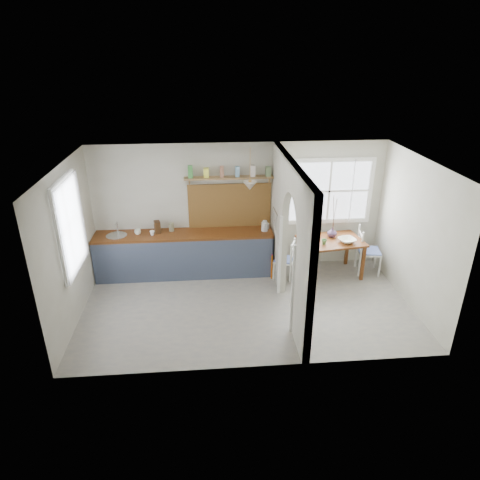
{
  "coord_description": "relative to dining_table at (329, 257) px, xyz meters",
  "views": [
    {
      "loc": [
        -0.69,
        -6.47,
        4.24
      ],
      "look_at": [
        -0.11,
        0.23,
        1.2
      ],
      "focal_mm": 32.0,
      "sensor_mm": 36.0,
      "label": 1
    }
  ],
  "objects": [
    {
      "name": "knife_block",
      "position": [
        -3.4,
        0.35,
        0.64
      ],
      "size": [
        0.15,
        0.18,
        0.24
      ],
      "primitive_type": "cube",
      "rotation": [
        0.0,
        0.0,
        0.26
      ],
      "color": "#472D17",
      "rests_on": "counter"
    },
    {
      "name": "shelf",
      "position": [
        -1.96,
        0.47,
        1.61
      ],
      "size": [
        1.75,
        0.2,
        0.21
      ],
      "color": "#A67B45",
      "rests_on": "walls"
    },
    {
      "name": "partition",
      "position": [
        -1.06,
        -0.96,
        1.07
      ],
      "size": [
        0.12,
        3.2,
        2.6
      ],
      "color": "beige",
      "rests_on": "floor"
    },
    {
      "name": "floor",
      "position": [
        -1.76,
        -1.02,
        -0.38
      ],
      "size": [
        5.8,
        3.2,
        0.01
      ],
      "primitive_type": "cube",
      "color": "#9D9580",
      "rests_on": "ground"
    },
    {
      "name": "kettle",
      "position": [
        -1.29,
        0.27,
        0.62
      ],
      "size": [
        0.18,
        0.15,
        0.21
      ],
      "primitive_type": null,
      "rotation": [
        0.0,
        0.0,
        -0.03
      ],
      "color": "silver",
      "rests_on": "counter"
    },
    {
      "name": "chair_left",
      "position": [
        -0.93,
        -0.04,
        0.02
      ],
      "size": [
        0.48,
        0.48,
        0.81
      ],
      "primitive_type": null,
      "rotation": [
        0.0,
        0.0,
        -1.95
      ],
      "color": "white",
      "rests_on": "floor"
    },
    {
      "name": "utensil_rail",
      "position": [
        -1.15,
        -0.12,
        1.07
      ],
      "size": [
        0.02,
        0.5,
        0.02
      ],
      "primitive_type": "cylinder",
      "rotation": [
        1.57,
        0.0,
        0.0
      ],
      "color": "silver",
      "rests_on": "partition"
    },
    {
      "name": "mug_b",
      "position": [
        -3.78,
        0.3,
        0.57
      ],
      "size": [
        0.16,
        0.16,
        0.1
      ],
      "primitive_type": "imported",
      "rotation": [
        0.0,
        0.0,
        0.3
      ],
      "color": "white",
      "rests_on": "counter"
    },
    {
      "name": "table_cup",
      "position": [
        -0.19,
        -0.17,
        0.43
      ],
      "size": [
        0.13,
        0.13,
        0.1
      ],
      "primitive_type": "imported",
      "rotation": [
        0.0,
        0.0,
        0.25
      ],
      "color": "#538E4D",
      "rests_on": "dining_table"
    },
    {
      "name": "bowl",
      "position": [
        0.28,
        -0.12,
        0.42
      ],
      "size": [
        0.4,
        0.4,
        0.08
      ],
      "primitive_type": "imported",
      "rotation": [
        0.0,
        0.0,
        0.27
      ],
      "color": "white",
      "rests_on": "dining_table"
    },
    {
      "name": "counter",
      "position": [
        -2.89,
        0.3,
        0.07
      ],
      "size": [
        3.5,
        0.6,
        0.9
      ],
      "color": "brown",
      "rests_on": "floor"
    },
    {
      "name": "nook_window",
      "position": [
        0.04,
        0.54,
        1.22
      ],
      "size": [
        1.76,
        0.1,
        1.3
      ],
      "primitive_type": null,
      "color": "white",
      "rests_on": "walls"
    },
    {
      "name": "ceiling",
      "position": [
        -1.76,
        -1.02,
        2.22
      ],
      "size": [
        5.8,
        3.2,
        0.01
      ],
      "primitive_type": "cube",
      "color": "beige",
      "rests_on": "walls"
    },
    {
      "name": "towel_orange",
      "position": [
        -1.18,
        -0.07,
        -0.13
      ],
      "size": [
        0.02,
        0.03,
        0.53
      ],
      "primitive_type": "cube",
      "color": "orange",
      "rests_on": "counter"
    },
    {
      "name": "chair_right",
      "position": [
        0.82,
        0.04,
        0.1
      ],
      "size": [
        0.51,
        0.51,
        0.97
      ],
      "primitive_type": null,
      "rotation": [
        0.0,
        0.0,
        1.4
      ],
      "color": "white",
      "rests_on": "floor"
    },
    {
      "name": "backsplash",
      "position": [
        -1.96,
        0.55,
        0.97
      ],
      "size": [
        1.65,
        0.03,
        0.9
      ],
      "primitive_type": "cube",
      "color": "brown",
      "rests_on": "walls"
    },
    {
      "name": "sink",
      "position": [
        -4.19,
        0.28,
        0.51
      ],
      "size": [
        0.4,
        0.4,
        0.02
      ],
      "primitive_type": "cylinder",
      "color": "silver",
      "rests_on": "counter"
    },
    {
      "name": "dining_table",
      "position": [
        0.0,
        0.0,
        0.0
      ],
      "size": [
        1.33,
        0.98,
        0.77
      ],
      "primitive_type": null,
      "rotation": [
        0.0,
        0.0,
        0.14
      ],
      "color": "brown",
      "rests_on": "floor"
    },
    {
      "name": "vase",
      "position": [
        0.06,
        0.15,
        0.48
      ],
      "size": [
        0.25,
        0.25,
        0.2
      ],
      "primitive_type": "imported",
      "rotation": [
        0.0,
        0.0,
        0.43
      ],
      "color": "#49314F",
      "rests_on": "dining_table"
    },
    {
      "name": "jar",
      "position": [
        -3.13,
        0.42,
        0.6
      ],
      "size": [
        0.12,
        0.12,
        0.17
      ],
      "primitive_type": "cylinder",
      "rotation": [
        0.0,
        0.0,
        0.15
      ],
      "color": "#7C7959",
      "rests_on": "counter"
    },
    {
      "name": "kitchen_window",
      "position": [
        -4.63,
        -1.02,
        1.27
      ],
      "size": [
        0.1,
        1.16,
        1.5
      ],
      "primitive_type": null,
      "color": "white",
      "rests_on": "walls"
    },
    {
      "name": "plate",
      "position": [
        -0.38,
        -0.04,
        0.39
      ],
      "size": [
        0.24,
        0.24,
        0.02
      ],
      "primitive_type": "cylinder",
      "rotation": [
        0.0,
        0.0,
        0.18
      ],
      "color": "black",
      "rests_on": "dining_table"
    },
    {
      "name": "towel_magenta",
      "position": [
        -1.18,
        -0.05,
        -0.11
      ],
      "size": [
        0.02,
        0.03,
        0.51
      ],
      "primitive_type": "cube",
      "color": "#C51E7B",
      "rests_on": "counter"
    },
    {
      "name": "walls",
      "position": [
        -1.76,
        -1.02,
        0.92
      ],
      "size": [
        5.81,
        3.21,
        2.6
      ],
      "color": "beige",
      "rests_on": "floor"
    },
    {
      "name": "pendant_lamp",
      "position": [
        -1.61,
        0.13,
        1.5
      ],
      "size": [
        0.26,
        0.26,
        0.16
      ],
      "primitive_type": "cone",
      "color": "beige",
      "rests_on": "ceiling"
    },
    {
      "name": "mug_a",
      "position": [
        -3.5,
        0.24,
        0.56
      ],
      "size": [
        0.09,
        0.09,
        0.09
      ],
      "primitive_type": "imported",
      "rotation": [
        0.0,
        0.0,
        -0.0
      ],
      "color": "white",
      "rests_on": "counter"
    }
  ]
}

